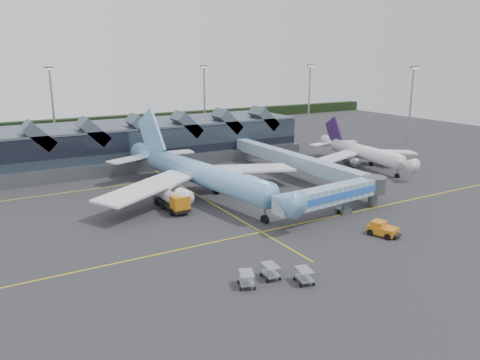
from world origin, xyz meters
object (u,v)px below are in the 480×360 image
regional_jet (362,152)px  jet_bridge (340,193)px  fuel_truck (170,197)px  pushback_tug (382,229)px  main_airliner (200,173)px

regional_jet → jet_bridge: (-28.06, -23.61, 0.07)m
fuel_truck → pushback_tug: (21.61, -26.88, -1.13)m
regional_jet → fuel_truck: (-50.60, -6.86, -1.44)m
regional_jet → pushback_tug: bearing=-125.2°
main_airliner → regional_jet: main_airliner is taller
fuel_truck → pushback_tug: size_ratio=2.21×
regional_jet → jet_bridge: bearing=-134.5°
regional_jet → pushback_tug: regional_jet is taller
pushback_tug → jet_bridge: bearing=65.7°
jet_bridge → regional_jet: bearing=34.9°
main_airliner → fuel_truck: main_airliner is taller
main_airliner → jet_bridge: size_ratio=2.03×
main_airliner → pushback_tug: bearing=-73.5°
main_airliner → fuel_truck: (-7.16, -3.31, -2.50)m
main_airliner → jet_bridge: main_airliner is taller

